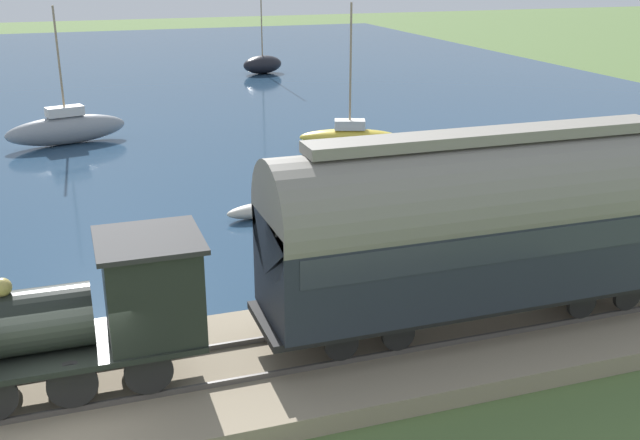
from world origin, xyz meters
TOP-DOWN VIEW (x-y plane):
  - ground_plane at (0.00, 0.00)m, footprint 200.00×200.00m
  - harbor_water at (43.15, 0.00)m, footprint 80.00×80.00m
  - rail_embankment at (0.40, 0.00)m, footprint 4.90×56.00m
  - steam_locomotive at (0.40, -0.47)m, footprint 2.12×5.79m
  - passenger_coach at (0.40, -9.22)m, footprint 2.59×10.59m
  - sailboat_yellow at (19.43, -13.29)m, footprint 2.84×4.99m
  - sailboat_black at (43.50, -15.28)m, footprint 2.70×3.68m
  - sailboat_gray at (24.28, -0.40)m, footprint 2.71×5.91m
  - rowboat_off_pier at (6.69, -10.71)m, footprint 2.63×2.36m
  - rowboat_mid_harbor at (10.68, -6.75)m, footprint 1.04×2.88m

SIDE VIEW (x-z plane):
  - ground_plane at x=0.00m, z-range 0.00..0.00m
  - harbor_water at x=43.15m, z-range 0.00..0.01m
  - rowboat_off_pier at x=6.69m, z-range 0.01..0.35m
  - rail_embankment at x=0.40m, z-range -0.06..0.50m
  - rowboat_mid_harbor at x=10.68m, z-range 0.01..0.55m
  - sailboat_yellow at x=19.43m, z-range -2.84..3.86m
  - sailboat_black at x=43.50m, z-range -3.79..5.26m
  - sailboat_gray at x=24.28m, z-range -2.50..4.04m
  - steam_locomotive at x=0.40m, z-range 0.55..3.85m
  - passenger_coach at x=0.40m, z-range 0.74..5.31m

